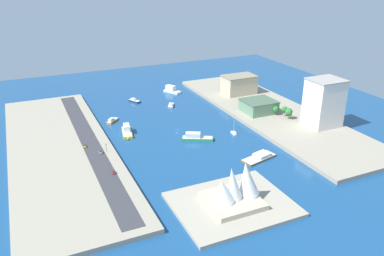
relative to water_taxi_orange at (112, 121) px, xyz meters
The scene contains 22 objects.
ground_plane 58.61m from the water_taxi_orange, 137.67° to the left, with size 440.00×440.00×0.00m, color navy.
quay_west 140.17m from the water_taxi_orange, 163.65° to the left, with size 70.00×240.00×3.03m, color #9E937F.
quay_east 62.04m from the water_taxi_orange, 39.50° to the left, with size 70.00×240.00×3.03m, color #9E937F.
peninsula_point 154.94m from the water_taxi_orange, 101.20° to the left, with size 64.41×52.14×2.00m, color #A89E89.
road_strip 47.71m from the water_taxi_orange, 55.87° to the left, with size 12.46×228.00×0.15m, color #38383D.
water_taxi_orange is the anchor object (origin of this frame).
ferry_white_commuter 96.55m from the water_taxi_orange, 143.46° to the right, with size 15.83×19.89×7.12m.
patrol_launch_navy 54.43m from the water_taxi_orange, 126.90° to the right, with size 9.92×13.96×3.39m.
yacht_sleek_gray 62.27m from the water_taxi_orange, 165.15° to the right, with size 9.99×13.76×3.73m.
sailboat_small_white 104.65m from the water_taxi_orange, 141.11° to the left, with size 3.09×8.51×11.22m.
ferry_green_doubledeck 80.35m from the water_taxi_orange, 127.95° to the left, with size 24.40×16.51×5.95m.
barge_flat_brown 133.95m from the water_taxi_orange, 124.94° to the left, with size 27.75×15.70×3.35m.
ferry_yellow_fast 29.85m from the water_taxi_orange, 98.67° to the left, with size 11.02×23.76×7.04m.
terminal_long_green 128.58m from the water_taxi_orange, 162.92° to the left, with size 27.94×25.16×10.98m.
hotel_broad_white 175.67m from the water_taxi_orange, 150.92° to the left, with size 26.46×23.21×38.61m.
office_block_beige 136.29m from the water_taxi_orange, behind, with size 33.05×21.53×18.62m.
taxi_yellow_cab 57.04m from the water_taxi_orange, 56.25° to the left, with size 2.16×4.40×1.50m.
pickup_red 96.18m from the water_taxi_orange, 76.70° to the left, with size 1.91×5.05×1.48m.
sedan_silver 66.43m from the water_taxi_orange, 69.34° to the left, with size 2.02×4.28×1.66m.
traffic_light_waterfront 65.45m from the water_taxi_orange, 72.86° to the left, with size 0.36×0.36×6.50m.
opera_landmark 155.49m from the water_taxi_orange, 101.66° to the left, with size 31.13×28.88×24.48m.
park_tree_cluster 146.63m from the water_taxi_orange, 157.16° to the left, with size 10.36×19.22×9.86m.
Camera 1 is at (109.64, 270.14, 123.98)m, focal length 36.43 mm.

